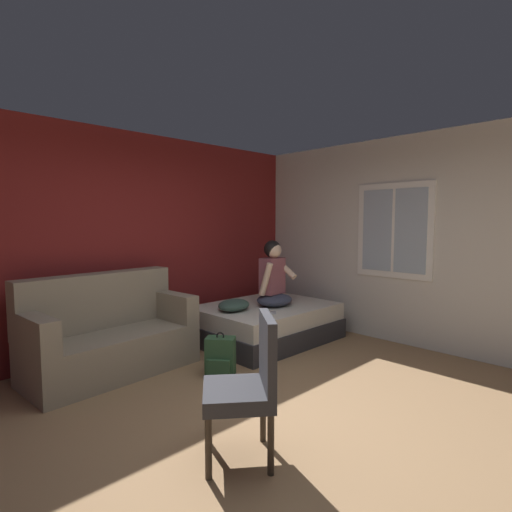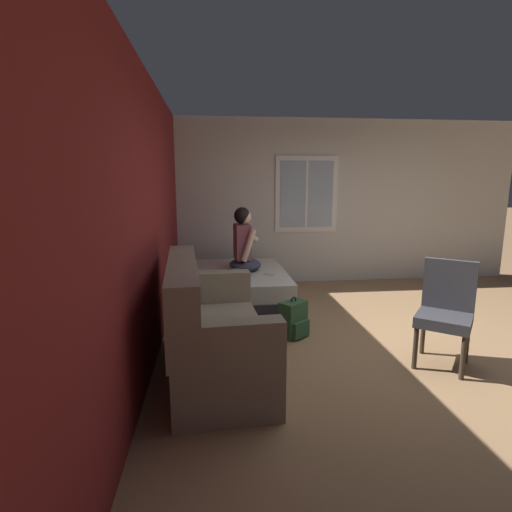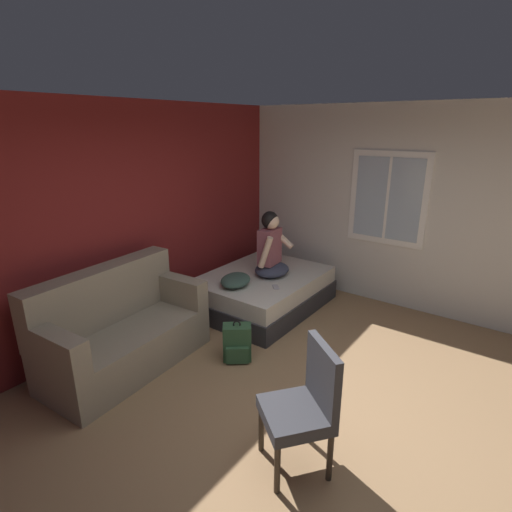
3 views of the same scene
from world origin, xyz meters
name	(u,v)px [view 1 (image 1 of 3)]	position (x,y,z in m)	size (l,w,h in m)	color
ground_plane	(267,427)	(0.00, 0.00, 0.00)	(40.00, 40.00, 0.00)	#93704C
wall_back_accent	(114,242)	(0.00, 2.60, 1.35)	(10.62, 0.16, 2.70)	maroon
wall_side_with_window	(427,242)	(2.89, 0.01, 1.35)	(0.19, 6.45, 2.70)	silver
bed	(266,323)	(1.66, 1.63, 0.24)	(1.80, 1.37, 0.48)	#2D2D33
couch	(109,335)	(-0.36, 2.00, 0.39)	(1.75, 0.93, 1.04)	gray
side_chair	(248,382)	(-0.38, -0.19, 0.53)	(0.65, 0.65, 0.98)	#382D23
person_seated	(273,279)	(1.70, 1.53, 0.84)	(0.56, 0.49, 0.88)	#383D51
backpack	(220,357)	(0.41, 1.08, 0.19)	(0.35, 0.35, 0.46)	#2D5133
throw_pillow	(234,305)	(1.13, 1.68, 0.55)	(0.48, 0.36, 0.14)	#385147
cell_phone	(273,313)	(1.38, 1.23, 0.48)	(0.07, 0.14, 0.01)	#B7B7BC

